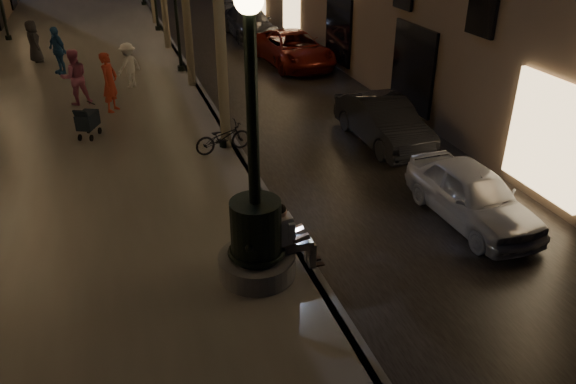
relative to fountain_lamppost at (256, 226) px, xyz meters
name	(u,v)px	position (x,y,z in m)	size (l,w,h in m)	color
ground	(194,82)	(1.00, 13.00, -1.21)	(120.00, 120.00, 0.00)	black
cobble_lane	(268,75)	(4.00, 13.00, -1.20)	(6.00, 45.00, 0.02)	black
promenade	(84,89)	(-3.00, 13.00, -1.11)	(8.00, 45.00, 0.20)	slate
curb_strip	(193,79)	(1.00, 13.00, -1.11)	(0.25, 45.00, 0.20)	#59595B
fountain_lamppost	(256,226)	(0.00, 0.00, 0.00)	(1.40, 1.40, 5.21)	#59595B
seated_man_laptop	(289,235)	(0.61, 0.00, -0.29)	(1.01, 0.34, 1.38)	gray
lamp_curb_a	(218,35)	(0.70, 6.00, 2.02)	(0.36, 0.36, 4.81)	black
stroller	(87,120)	(-2.82, 7.83, -0.50)	(0.68, 1.00, 1.03)	black
car_front	(472,195)	(5.02, 0.77, -0.59)	(1.46, 3.64, 1.24)	#B8BAC1
car_second	(383,121)	(5.17, 5.31, -0.56)	(1.38, 3.97, 1.31)	black
car_third	(293,49)	(5.42, 14.14, -0.53)	(2.27, 4.92, 1.37)	maroon
car_rear	(249,23)	(5.00, 19.84, -0.50)	(1.99, 4.89, 1.42)	#323137
car_fifth	(243,6)	(5.89, 24.82, -0.55)	(1.40, 4.02, 1.33)	#B0AFAA
pedestrian_red	(110,82)	(-2.07, 9.96, -0.08)	(0.68, 0.45, 1.87)	red
pedestrian_pink	(75,77)	(-3.13, 11.01, -0.11)	(0.88, 0.68, 1.81)	pink
pedestrian_white	(129,65)	(-1.34, 12.43, -0.22)	(1.02, 0.59, 1.58)	white
pedestrian_blue	(58,50)	(-3.80, 15.07, -0.12)	(1.05, 0.44, 1.79)	#285A96
pedestrian_dark	(34,41)	(-4.81, 17.22, -0.17)	(0.82, 0.53, 1.68)	#2D2D32
bicycle	(223,137)	(0.60, 5.65, -0.60)	(0.54, 1.55, 0.81)	black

